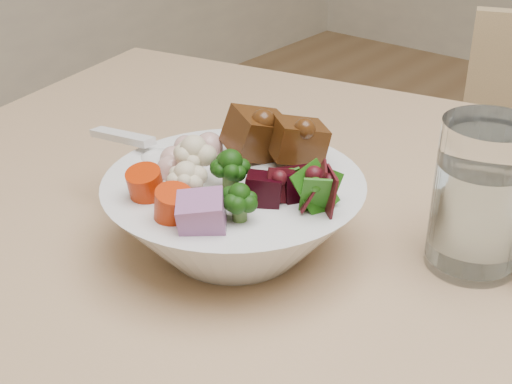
% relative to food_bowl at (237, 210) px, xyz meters
% --- Properties ---
extents(food_bowl, '(0.23, 0.23, 0.13)m').
position_rel_food_bowl_xyz_m(food_bowl, '(0.00, 0.00, 0.00)').
color(food_bowl, white).
rests_on(food_bowl, dining_table).
extents(soup_spoon, '(0.13, 0.04, 0.02)m').
position_rel_food_bowl_xyz_m(soup_spoon, '(-0.10, -0.01, 0.03)').
color(soup_spoon, white).
rests_on(soup_spoon, food_bowl).
extents(water_glass, '(0.08, 0.08, 0.14)m').
position_rel_food_bowl_xyz_m(water_glass, '(0.18, 0.11, 0.02)').
color(water_glass, white).
rests_on(water_glass, dining_table).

